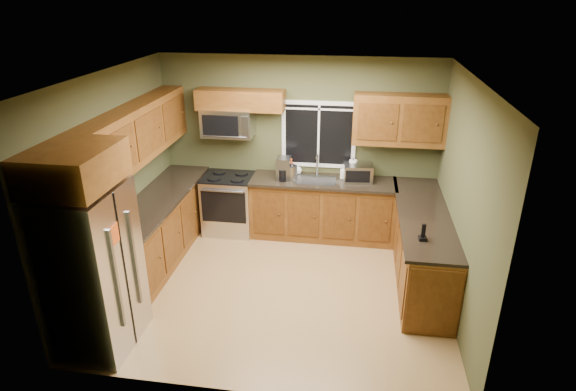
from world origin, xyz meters
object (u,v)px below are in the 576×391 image
(microwave, at_px, (228,123))
(soap_bottle_a, at_px, (291,168))
(toaster_oven, at_px, (358,173))
(cordless_phone, at_px, (423,235))
(range, at_px, (229,203))
(refrigerator, at_px, (93,270))
(kettle, at_px, (292,172))
(soap_bottle_c, at_px, (298,169))
(soap_bottle_b, at_px, (343,172))
(coffee_maker, at_px, (284,169))
(paper_towel_roll, at_px, (353,169))

(microwave, relative_size, soap_bottle_a, 2.60)
(toaster_oven, relative_size, cordless_phone, 2.23)
(range, height_order, toaster_oven, toaster_oven)
(refrigerator, xyz_separation_m, toaster_oven, (2.66, 2.82, 0.17))
(toaster_oven, relative_size, kettle, 1.59)
(kettle, distance_m, soap_bottle_a, 0.12)
(range, height_order, soap_bottle_a, soap_bottle_a)
(microwave, distance_m, cordless_phone, 3.35)
(soap_bottle_a, distance_m, soap_bottle_c, 0.20)
(soap_bottle_b, bearing_deg, soap_bottle_a, -173.73)
(soap_bottle_a, distance_m, cordless_phone, 2.47)
(microwave, bearing_deg, coffee_maker, -10.70)
(soap_bottle_a, xyz_separation_m, cordless_phone, (1.76, -1.73, -0.09))
(range, xyz_separation_m, soap_bottle_c, (1.05, 0.23, 0.55))
(paper_towel_roll, relative_size, soap_bottle_a, 1.05)
(microwave, relative_size, paper_towel_roll, 2.47)
(soap_bottle_a, distance_m, soap_bottle_b, 0.78)
(toaster_oven, bearing_deg, cordless_phone, -66.17)
(soap_bottle_c, bearing_deg, refrigerator, -120.10)
(refrigerator, height_order, soap_bottle_b, refrigerator)
(kettle, height_order, cordless_phone, kettle)
(range, bearing_deg, coffee_maker, -1.85)
(range, bearing_deg, toaster_oven, 1.51)
(microwave, relative_size, soap_bottle_c, 4.82)
(toaster_oven, bearing_deg, refrigerator, -133.27)
(range, distance_m, soap_bottle_c, 1.21)
(soap_bottle_c, bearing_deg, soap_bottle_a, -114.43)
(toaster_oven, distance_m, kettle, 0.97)
(microwave, distance_m, paper_towel_roll, 2.00)
(kettle, bearing_deg, soap_bottle_b, 15.27)
(toaster_oven, bearing_deg, soap_bottle_a, 179.49)
(toaster_oven, xyz_separation_m, coffee_maker, (-1.10, -0.08, 0.03))
(refrigerator, xyz_separation_m, microwave, (0.69, 2.91, 0.83))
(kettle, height_order, soap_bottle_b, kettle)
(coffee_maker, distance_m, kettle, 0.14)
(refrigerator, height_order, coffee_maker, refrigerator)
(kettle, height_order, paper_towel_roll, paper_towel_roll)
(microwave, bearing_deg, soap_bottle_a, -4.43)
(paper_towel_roll, distance_m, cordless_phone, 2.04)
(toaster_oven, bearing_deg, paper_towel_roll, 120.36)
(microwave, relative_size, cordless_phone, 3.83)
(kettle, relative_size, soap_bottle_c, 1.76)
(kettle, bearing_deg, soap_bottle_a, 102.78)
(soap_bottle_b, bearing_deg, cordless_phone, -61.71)
(microwave, bearing_deg, soap_bottle_c, 5.13)
(microwave, height_order, soap_bottle_b, microwave)
(cordless_phone, bearing_deg, kettle, 136.96)
(refrigerator, relative_size, coffee_maker, 5.39)
(toaster_oven, xyz_separation_m, cordless_phone, (0.76, -1.73, -0.07))
(microwave, relative_size, toaster_oven, 1.71)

